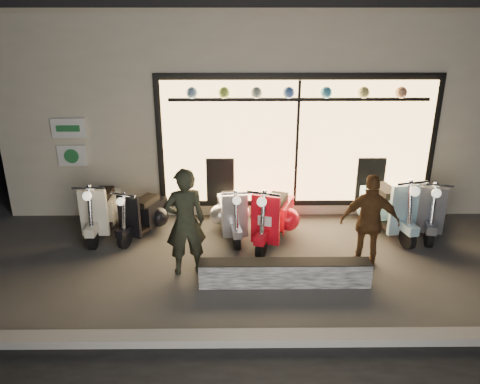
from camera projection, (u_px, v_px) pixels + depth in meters
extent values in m
plane|color=#383533|center=(260.00, 263.00, 7.83)|extent=(40.00, 40.00, 0.00)
cube|color=slate|center=(267.00, 338.00, 5.94)|extent=(40.00, 0.25, 0.12)
cube|color=beige|center=(251.00, 94.00, 11.77)|extent=(10.00, 6.00, 4.00)
cube|color=black|center=(252.00, 4.00, 11.01)|extent=(10.20, 6.20, 0.20)
cube|color=black|center=(297.00, 142.00, 9.12)|extent=(5.45, 0.06, 2.65)
cube|color=#FFBF6B|center=(297.00, 143.00, 9.08)|extent=(5.20, 0.04, 2.40)
cube|color=black|center=(299.00, 99.00, 8.74)|extent=(4.90, 0.06, 0.06)
cube|color=white|center=(68.00, 128.00, 8.95)|extent=(0.65, 0.04, 0.38)
cube|color=white|center=(72.00, 156.00, 9.15)|extent=(0.55, 0.04, 0.42)
cube|color=black|center=(284.00, 273.00, 7.15)|extent=(2.61, 0.28, 0.40)
cylinder|color=black|center=(237.00, 241.00, 8.22)|extent=(0.14, 0.35, 0.34)
cylinder|color=black|center=(229.00, 218.00, 9.13)|extent=(0.16, 0.35, 0.34)
cube|color=silver|center=(235.00, 216.00, 8.28)|extent=(0.46, 0.13, 0.81)
cube|color=silver|center=(230.00, 210.00, 8.97)|extent=(0.51, 0.74, 0.45)
cube|color=black|center=(231.00, 199.00, 8.78)|extent=(0.35, 0.59, 0.12)
sphere|color=#FFF2CC|center=(237.00, 201.00, 7.94)|extent=(0.17, 0.17, 0.15)
cylinder|color=black|center=(261.00, 248.00, 7.95)|extent=(0.23, 0.38, 0.37)
cylinder|color=black|center=(278.00, 222.00, 8.90)|extent=(0.25, 0.39, 0.37)
cube|color=red|center=(266.00, 220.00, 8.00)|extent=(0.50, 0.25, 0.89)
cube|color=red|center=(277.00, 214.00, 8.72)|extent=(0.69, 0.87, 0.50)
cube|color=black|center=(276.00, 201.00, 8.52)|extent=(0.50, 0.68, 0.13)
sphere|color=#FFF2CC|center=(262.00, 202.00, 7.63)|extent=(0.21, 0.21, 0.16)
cylinder|color=black|center=(125.00, 240.00, 8.27)|extent=(0.21, 0.33, 0.32)
cylinder|color=black|center=(153.00, 219.00, 9.09)|extent=(0.23, 0.34, 0.32)
cube|color=black|center=(129.00, 217.00, 8.31)|extent=(0.43, 0.23, 0.77)
cube|color=black|center=(150.00, 212.00, 8.94)|extent=(0.62, 0.76, 0.43)
cube|color=black|center=(146.00, 201.00, 8.76)|extent=(0.45, 0.59, 0.11)
sphere|color=#FFF2CC|center=(120.00, 202.00, 8.00)|extent=(0.19, 0.19, 0.14)
cylinder|color=black|center=(93.00, 239.00, 8.25)|extent=(0.11, 0.36, 0.36)
cylinder|color=black|center=(108.00, 215.00, 9.24)|extent=(0.13, 0.36, 0.36)
cube|color=beige|center=(94.00, 213.00, 8.30)|extent=(0.49, 0.08, 0.87)
cube|color=beige|center=(106.00, 207.00, 9.06)|extent=(0.45, 0.75, 0.49)
cube|color=black|center=(103.00, 194.00, 8.85)|extent=(0.30, 0.60, 0.13)
sphere|color=#FFF2CC|center=(87.00, 196.00, 7.94)|extent=(0.16, 0.16, 0.16)
cylinder|color=black|center=(408.00, 238.00, 8.26)|extent=(0.20, 0.40, 0.39)
cylinder|color=black|center=(376.00, 213.00, 9.30)|extent=(0.22, 0.41, 0.39)
cube|color=#8BB7C5|center=(403.00, 210.00, 8.32)|extent=(0.53, 0.19, 0.94)
cube|color=#8BB7C5|center=(380.00, 204.00, 9.11)|extent=(0.64, 0.89, 0.53)
cube|color=black|center=(385.00, 191.00, 8.89)|extent=(0.45, 0.70, 0.14)
sphere|color=#FFF2CC|center=(415.00, 191.00, 7.93)|extent=(0.21, 0.21, 0.17)
cylinder|color=black|center=(429.00, 237.00, 8.32)|extent=(0.19, 0.38, 0.37)
cylinder|color=black|center=(421.00, 213.00, 9.31)|extent=(0.21, 0.39, 0.37)
cube|color=#5C5D64|center=(431.00, 210.00, 8.38)|extent=(0.50, 0.19, 0.89)
cube|color=#5C5D64|center=(423.00, 205.00, 9.13)|extent=(0.62, 0.84, 0.50)
cube|color=black|center=(427.00, 192.00, 8.92)|extent=(0.44, 0.66, 0.13)
sphere|color=#FFF2CC|center=(436.00, 193.00, 8.01)|extent=(0.20, 0.20, 0.16)
imported|color=black|center=(185.00, 222.00, 7.26)|extent=(0.73, 0.57, 1.76)
imported|color=#56351B|center=(370.00, 222.00, 7.48)|extent=(0.98, 0.51, 1.59)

